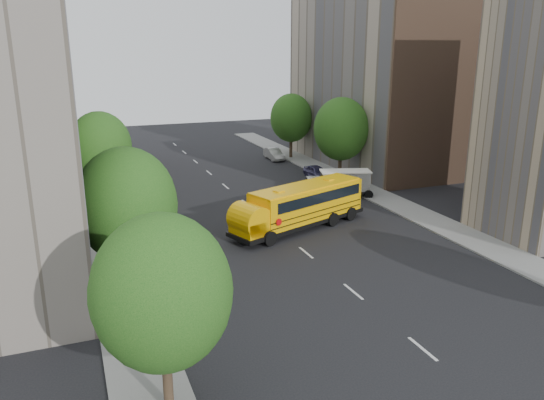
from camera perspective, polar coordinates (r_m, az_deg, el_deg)
ground at (r=35.64m, az=2.33°, el=-4.58°), size 120.00×120.00×0.00m
sidewalk_left at (r=37.70m, az=-17.15°, el=-4.04°), size 3.00×80.00×0.12m
sidewalk_right at (r=45.18m, az=13.22°, el=-0.42°), size 3.00×80.00×0.12m
lane_markings at (r=44.50m, az=-2.83°, el=-0.33°), size 0.15×64.00×0.01m
building_left_redbrick at (r=58.99m, az=-25.94°, el=8.60°), size 10.00×15.00×13.00m
building_right_far at (r=59.61m, az=10.81°, el=12.39°), size 10.00×22.00×18.00m
building_right_sidewall at (r=50.63m, az=17.50°, el=11.33°), size 10.10×0.30×18.00m
street_tree_0 at (r=18.48m, az=-11.74°, el=-9.72°), size 4.80×4.80×7.41m
street_tree_1 at (r=27.69m, az=-15.38°, el=-0.49°), size 5.12×5.12×7.90m
street_tree_2 at (r=45.24m, az=-17.98°, el=5.45°), size 4.99×4.99×7.71m
street_tree_4 at (r=51.34m, az=7.44°, el=7.57°), size 5.25×5.25×8.10m
street_tree_5 at (r=62.08m, az=2.07°, el=8.81°), size 4.86×4.86×7.51m
school_bus at (r=37.78m, az=2.86°, el=-0.53°), size 11.47×6.30×3.19m
safari_truck at (r=46.56m, az=7.32°, el=1.85°), size 5.69×3.42×2.30m
parked_car_0 at (r=28.48m, az=-11.72°, el=-8.80°), size 2.15×4.58×1.52m
parked_car_1 at (r=41.23m, az=-15.04°, el=-1.22°), size 1.59×4.24×1.38m
parked_car_2 at (r=50.95m, az=-16.40°, el=1.93°), size 2.68×5.03×1.35m
parked_car_4 at (r=52.96m, az=4.83°, el=3.02°), size 1.61×3.78×1.27m
parked_car_5 at (r=61.76m, az=0.21°, el=4.97°), size 1.47×3.99×1.30m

